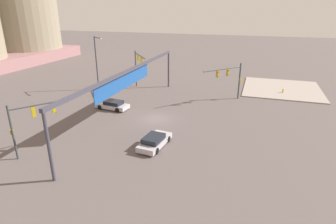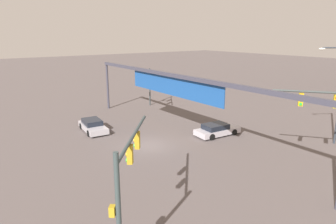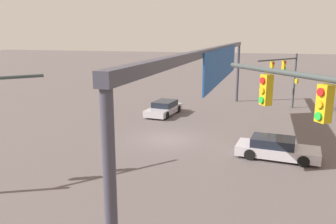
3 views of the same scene
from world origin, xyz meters
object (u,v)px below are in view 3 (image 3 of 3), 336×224
Objects in this scene: sedan_car_approaching at (276,148)px; sedan_car_waiting_far at (164,108)px; traffic_signal_cross_street at (285,71)px; traffic_signal_opposite_side at (331,144)px.

sedan_car_waiting_far is at bearing 142.96° from sedan_car_approaching.
sedan_car_approaching and sedan_car_waiting_far have the same top height.
sedan_car_approaching is at bearing 31.55° from traffic_signal_cross_street.
traffic_signal_opposite_side is at bearing 35.05° from traffic_signal_cross_street.
traffic_signal_opposite_side reaches higher than sedan_car_waiting_far.
traffic_signal_cross_street is 13.99m from sedan_car_approaching.
traffic_signal_opposite_side is at bearing 33.53° from sedan_car_waiting_far.
traffic_signal_cross_street reaches higher than sedan_car_waiting_far.
sedan_car_approaching is 12.87m from sedan_car_waiting_far.
sedan_car_waiting_far is (-8.70, -9.49, -0.00)m from sedan_car_approaching.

